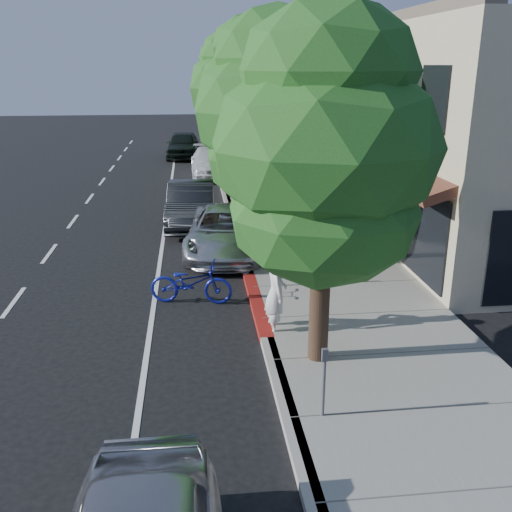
{
  "coord_description": "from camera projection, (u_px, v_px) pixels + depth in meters",
  "views": [
    {
      "loc": [
        -1.51,
        -12.14,
        5.82
      ],
      "look_at": [
        -0.02,
        1.02,
        1.35
      ],
      "focal_mm": 40.0,
      "sensor_mm": 36.0,
      "label": 1
    }
  ],
  "objects": [
    {
      "name": "street_tree_4",
      "position": [
        231.0,
        89.0,
        32.83
      ],
      "size": [
        4.91,
        4.91,
        7.39
      ],
      "color": "black",
      "rests_on": "ground"
    },
    {
      "name": "silver_suv",
      "position": [
        226.0,
        231.0,
        18.35
      ],
      "size": [
        2.94,
        5.44,
        1.45
      ],
      "primitive_type": "imported",
      "rotation": [
        0.0,
        0.0,
        -0.11
      ],
      "color": "silver",
      "rests_on": "ground"
    },
    {
      "name": "pedestrian",
      "position": [
        269.0,
        186.0,
        23.51
      ],
      "size": [
        0.89,
        0.7,
        1.8
      ],
      "primitive_type": "imported",
      "rotation": [
        0.0,
        0.0,
        3.12
      ],
      "color": "black",
      "rests_on": "sidewalk"
    },
    {
      "name": "cyclist",
      "position": [
        276.0,
        292.0,
        12.66
      ],
      "size": [
        0.5,
        0.75,
        2.03
      ],
      "primitive_type": "imported",
      "rotation": [
        0.0,
        0.0,
        1.59
      ],
      "color": "white",
      "rests_on": "ground"
    },
    {
      "name": "dark_suv_far",
      "position": [
        183.0,
        144.0,
        37.21
      ],
      "size": [
        2.28,
        5.05,
        1.68
      ],
      "primitive_type": "imported",
      "rotation": [
        0.0,
        0.0,
        -0.06
      ],
      "color": "black",
      "rests_on": "ground"
    },
    {
      "name": "bicycle",
      "position": [
        191.0,
        283.0,
        14.47
      ],
      "size": [
        2.2,
        1.12,
        1.1
      ],
      "primitive_type": "imported",
      "rotation": [
        0.0,
        0.0,
        1.38
      ],
      "color": "#151C95",
      "rests_on": "ground"
    },
    {
      "name": "street_tree_3",
      "position": [
        240.0,
        90.0,
        27.13
      ],
      "size": [
        4.98,
        4.98,
        7.64
      ],
      "color": "black",
      "rests_on": "ground"
    },
    {
      "name": "curb",
      "position": [
        235.0,
        229.0,
        20.96
      ],
      "size": [
        0.3,
        56.0,
        0.15
      ],
      "primitive_type": "cube",
      "color": "#9E998E",
      "rests_on": "ground"
    },
    {
      "name": "ground",
      "position": [
        262.0,
        324.0,
        13.45
      ],
      "size": [
        120.0,
        120.0,
        0.0
      ],
      "primitive_type": "plane",
      "color": "black",
      "rests_on": "ground"
    },
    {
      "name": "street_tree_2",
      "position": [
        254.0,
        92.0,
        21.42
      ],
      "size": [
        4.21,
        4.21,
        7.65
      ],
      "color": "black",
      "rests_on": "ground"
    },
    {
      "name": "street_tree_0",
      "position": [
        325.0,
        152.0,
        10.29
      ],
      "size": [
        4.23,
        4.23,
        6.98
      ],
      "color": "black",
      "rests_on": "ground"
    },
    {
      "name": "curb_red_segment",
      "position": [
        257.0,
        304.0,
        14.37
      ],
      "size": [
        0.32,
        4.0,
        0.15
      ],
      "primitive_type": "cube",
      "color": "maroon",
      "rests_on": "ground"
    },
    {
      "name": "white_pickup",
      "position": [
        210.0,
        162.0,
        31.06
      ],
      "size": [
        2.11,
        5.12,
        1.48
      ],
      "primitive_type": "imported",
      "rotation": [
        0.0,
        0.0,
        0.01
      ],
      "color": "white",
      "rests_on": "ground"
    },
    {
      "name": "street_tree_1",
      "position": [
        277.0,
        114.0,
        15.87
      ],
      "size": [
        4.78,
        4.78,
        7.39
      ],
      "color": "black",
      "rests_on": "ground"
    },
    {
      "name": "sidewalk",
      "position": [
        297.0,
        227.0,
        21.21
      ],
      "size": [
        4.6,
        56.0,
        0.15
      ],
      "primitive_type": "cube",
      "color": "gray",
      "rests_on": "ground"
    },
    {
      "name": "street_tree_5",
      "position": [
        225.0,
        83.0,
        38.43
      ],
      "size": [
        4.76,
        4.76,
        7.56
      ],
      "color": "black",
      "rests_on": "ground"
    },
    {
      "name": "storefront_building",
      "position": [
        400.0,
        110.0,
        30.3
      ],
      "size": [
        10.0,
        36.0,
        7.0
      ],
      "primitive_type": "cube",
      "color": "#B9A98E",
      "rests_on": "ground"
    },
    {
      "name": "dark_sedan",
      "position": [
        191.0,
        204.0,
        21.5
      ],
      "size": [
        1.89,
        4.93,
        1.6
      ],
      "primitive_type": "imported",
      "rotation": [
        0.0,
        0.0,
        -0.04
      ],
      "color": "black",
      "rests_on": "ground"
    }
  ]
}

